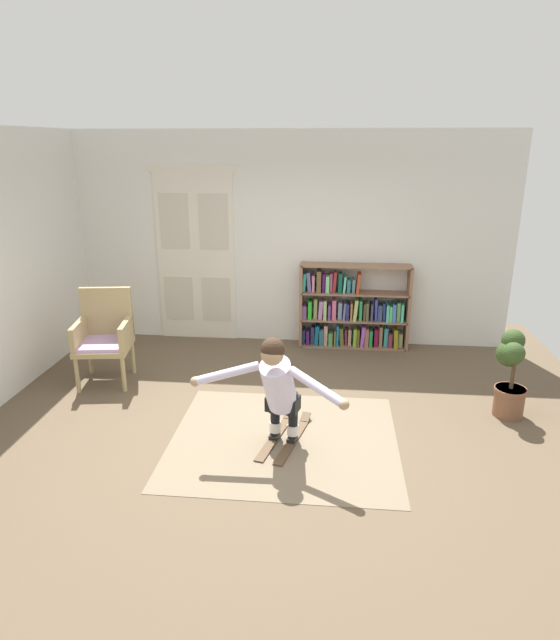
{
  "coord_description": "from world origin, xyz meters",
  "views": [
    {
      "loc": [
        0.6,
        -4.78,
        2.73
      ],
      "look_at": [
        0.09,
        0.28,
        1.05
      ],
      "focal_mm": 30.32,
      "sensor_mm": 36.0,
      "label": 1
    }
  ],
  "objects_px": {
    "wicker_chair": "(105,334)",
    "skis_pair": "(285,436)",
    "potted_plant": "(511,372)",
    "person_skier": "(278,384)",
    "bookshelf": "(350,312)"
  },
  "relations": [
    {
      "from": "potted_plant",
      "to": "skis_pair",
      "type": "height_order",
      "value": "potted_plant"
    },
    {
      "from": "wicker_chair",
      "to": "skis_pair",
      "type": "distance_m",
      "value": 2.57
    },
    {
      "from": "potted_plant",
      "to": "skis_pair",
      "type": "distance_m",
      "value": 2.43
    },
    {
      "from": "wicker_chair",
      "to": "person_skier",
      "type": "bearing_deg",
      "value": -31.5
    },
    {
      "from": "potted_plant",
      "to": "person_skier",
      "type": "relative_size",
      "value": 0.64
    },
    {
      "from": "skis_pair",
      "to": "person_skier",
      "type": "height_order",
      "value": "person_skier"
    },
    {
      "from": "bookshelf",
      "to": "person_skier",
      "type": "xyz_separation_m",
      "value": [
        -0.71,
        -2.78,
        0.17
      ]
    },
    {
      "from": "wicker_chair",
      "to": "person_skier",
      "type": "distance_m",
      "value": 2.57
    },
    {
      "from": "wicker_chair",
      "to": "skis_pair",
      "type": "relative_size",
      "value": 1.13
    },
    {
      "from": "bookshelf",
      "to": "wicker_chair",
      "type": "xyz_separation_m",
      "value": [
        -2.9,
        -1.43,
        0.09
      ]
    },
    {
      "from": "bookshelf",
      "to": "person_skier",
      "type": "relative_size",
      "value": 1.06
    },
    {
      "from": "wicker_chair",
      "to": "skis_pair",
      "type": "bearing_deg",
      "value": -27.0
    },
    {
      "from": "skis_pair",
      "to": "wicker_chair",
      "type": "bearing_deg",
      "value": 153.0
    },
    {
      "from": "wicker_chair",
      "to": "potted_plant",
      "type": "bearing_deg",
      "value": -5.14
    },
    {
      "from": "wicker_chair",
      "to": "potted_plant",
      "type": "relative_size",
      "value": 1.21
    }
  ]
}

